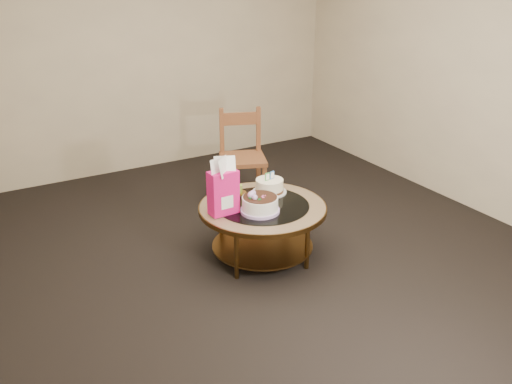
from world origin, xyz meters
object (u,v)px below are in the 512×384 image
coffee_table (263,214)px  cream_cake (270,186)px  decorated_cake (260,205)px  gift_bag (223,187)px  dining_chair (242,157)px

coffee_table → cream_cake: cream_cake is taller
decorated_cake → gift_bag: bearing=153.4°
cream_cake → gift_bag: size_ratio=0.64×
decorated_cake → coffee_table: bearing=49.9°
gift_bag → dining_chair: bearing=52.8°
decorated_cake → cream_cake: bearing=47.7°
coffee_table → gift_bag: size_ratio=2.31×
coffee_table → dining_chair: bearing=69.3°
cream_cake → gift_bag: gift_bag is taller
gift_bag → dining_chair: (0.74, 1.05, -0.21)m
cream_cake → dining_chair: bearing=64.2°
cream_cake → dining_chair: dining_chair is taller
gift_bag → dining_chair: size_ratio=0.48×
decorated_cake → dining_chair: dining_chair is taller
cream_cake → coffee_table: bearing=-144.8°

